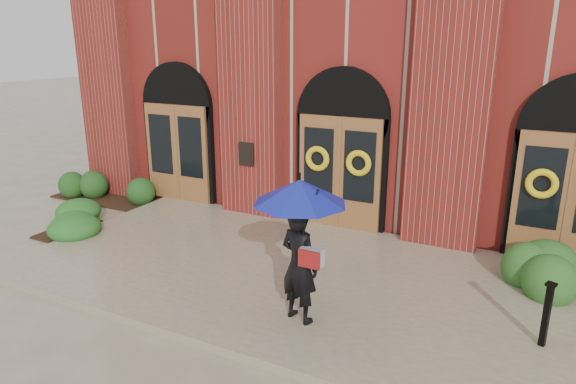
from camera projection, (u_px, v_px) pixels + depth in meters
The scene contains 7 objects.
ground at pixel (283, 280), 9.43m from camera, with size 90.00×90.00×0.00m, color tan.
landing at pixel (286, 273), 9.54m from camera, with size 10.00×5.30×0.15m, color tan.
church_building at pixel (413, 63), 15.92m from camera, with size 16.20×12.53×7.00m.
man_with_umbrella at pixel (300, 224), 7.39m from camera, with size 1.70×1.70×2.21m.
metal_post at pixel (547, 313), 7.02m from camera, with size 0.16×0.16×0.95m.
hedge_wall_left at pixel (106, 186), 14.09m from camera, with size 2.73×1.09×0.70m, color #1C4316.
hedge_front_left at pixel (83, 222), 11.57m from camera, with size 1.53×1.31×0.54m, color #22591E.
Camera 1 is at (3.97, -7.59, 4.27)m, focal length 32.00 mm.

